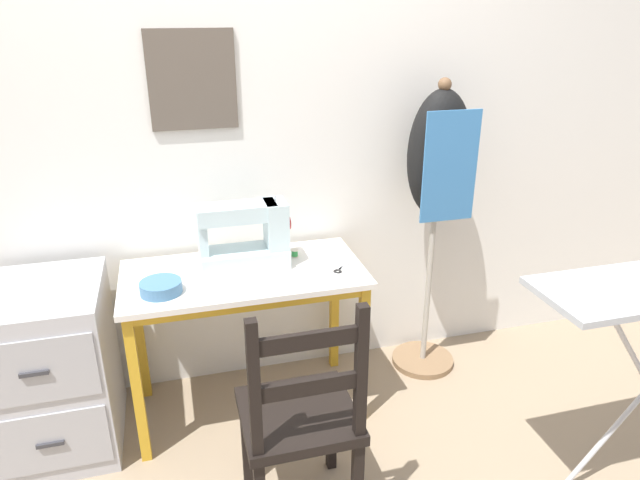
{
  "coord_description": "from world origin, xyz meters",
  "views": [
    {
      "loc": [
        -0.26,
        -1.94,
        1.76
      ],
      "look_at": [
        0.33,
        0.23,
        0.82
      ],
      "focal_mm": 32.0,
      "sensor_mm": 36.0,
      "label": 1
    }
  ],
  "objects_px": {
    "thread_spool_near_machine": "(295,253)",
    "dress_form": "(438,173)",
    "scissors": "(340,269)",
    "fabric_bowl": "(161,287)",
    "wooden_chair": "(300,419)",
    "sewing_machine": "(249,237)",
    "filing_cabinet": "(54,369)"
  },
  "relations": [
    {
      "from": "scissors",
      "to": "fabric_bowl",
      "type": "bearing_deg",
      "value": -178.48
    },
    {
      "from": "wooden_chair",
      "to": "sewing_machine",
      "type": "bearing_deg",
      "value": 94.23
    },
    {
      "from": "fabric_bowl",
      "to": "dress_form",
      "type": "height_order",
      "value": "dress_form"
    },
    {
      "from": "fabric_bowl",
      "to": "scissors",
      "type": "distance_m",
      "value": 0.75
    },
    {
      "from": "scissors",
      "to": "thread_spool_near_machine",
      "type": "height_order",
      "value": "thread_spool_near_machine"
    },
    {
      "from": "sewing_machine",
      "to": "fabric_bowl",
      "type": "bearing_deg",
      "value": -157.01
    },
    {
      "from": "thread_spool_near_machine",
      "to": "filing_cabinet",
      "type": "bearing_deg",
      "value": -174.04
    },
    {
      "from": "fabric_bowl",
      "to": "filing_cabinet",
      "type": "relative_size",
      "value": 0.22
    },
    {
      "from": "sewing_machine",
      "to": "wooden_chair",
      "type": "xyz_separation_m",
      "value": [
        0.05,
        -0.71,
        -0.4
      ]
    },
    {
      "from": "fabric_bowl",
      "to": "wooden_chair",
      "type": "distance_m",
      "value": 0.76
    },
    {
      "from": "scissors",
      "to": "filing_cabinet",
      "type": "distance_m",
      "value": 1.26
    },
    {
      "from": "sewing_machine",
      "to": "dress_form",
      "type": "relative_size",
      "value": 0.27
    },
    {
      "from": "thread_spool_near_machine",
      "to": "dress_form",
      "type": "distance_m",
      "value": 0.76
    },
    {
      "from": "fabric_bowl",
      "to": "wooden_chair",
      "type": "xyz_separation_m",
      "value": [
        0.43,
        -0.55,
        -0.3
      ]
    },
    {
      "from": "fabric_bowl",
      "to": "dress_form",
      "type": "xyz_separation_m",
      "value": [
        1.27,
        0.22,
        0.31
      ]
    },
    {
      "from": "scissors",
      "to": "dress_form",
      "type": "distance_m",
      "value": 0.66
    },
    {
      "from": "thread_spool_near_machine",
      "to": "dress_form",
      "type": "height_order",
      "value": "dress_form"
    },
    {
      "from": "dress_form",
      "to": "wooden_chair",
      "type": "bearing_deg",
      "value": -137.76
    },
    {
      "from": "scissors",
      "to": "wooden_chair",
      "type": "relative_size",
      "value": 0.12
    },
    {
      "from": "wooden_chair",
      "to": "filing_cabinet",
      "type": "distance_m",
      "value": 1.1
    },
    {
      "from": "scissors",
      "to": "dress_form",
      "type": "bearing_deg",
      "value": 20.55
    },
    {
      "from": "thread_spool_near_machine",
      "to": "wooden_chair",
      "type": "bearing_deg",
      "value": -101.8
    },
    {
      "from": "filing_cabinet",
      "to": "sewing_machine",
      "type": "bearing_deg",
      "value": 4.45
    },
    {
      "from": "sewing_machine",
      "to": "dress_form",
      "type": "bearing_deg",
      "value": 3.7
    },
    {
      "from": "thread_spool_near_machine",
      "to": "sewing_machine",
      "type": "bearing_deg",
      "value": -168.05
    },
    {
      "from": "thread_spool_near_machine",
      "to": "filing_cabinet",
      "type": "relative_size",
      "value": 0.05
    },
    {
      "from": "scissors",
      "to": "filing_cabinet",
      "type": "xyz_separation_m",
      "value": [
        -1.21,
        0.07,
        -0.34
      ]
    },
    {
      "from": "dress_form",
      "to": "sewing_machine",
      "type": "bearing_deg",
      "value": -176.3
    },
    {
      "from": "scissors",
      "to": "dress_form",
      "type": "height_order",
      "value": "dress_form"
    },
    {
      "from": "fabric_bowl",
      "to": "scissors",
      "type": "xyz_separation_m",
      "value": [
        0.75,
        0.02,
        -0.02
      ]
    },
    {
      "from": "thread_spool_near_machine",
      "to": "wooden_chair",
      "type": "relative_size",
      "value": 0.04
    },
    {
      "from": "fabric_bowl",
      "to": "filing_cabinet",
      "type": "height_order",
      "value": "fabric_bowl"
    }
  ]
}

